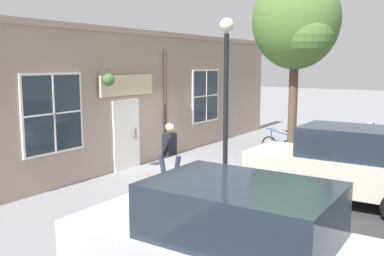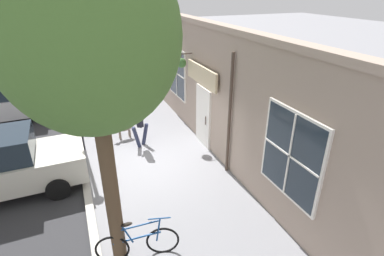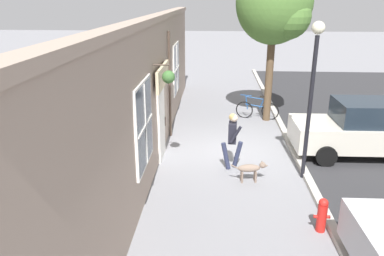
{
  "view_description": "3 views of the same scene",
  "coord_description": "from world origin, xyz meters",
  "px_view_note": "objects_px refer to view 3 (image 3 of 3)",
  "views": [
    {
      "loc": [
        6.56,
        -10.01,
        3.18
      ],
      "look_at": [
        -0.7,
        0.81,
        1.21
      ],
      "focal_mm": 40.0,
      "sensor_mm": 36.0,
      "label": 1
    },
    {
      "loc": [
        1.87,
        8.21,
        5.22
      ],
      "look_at": [
        -1.35,
        0.38,
        1.17
      ],
      "focal_mm": 28.0,
      "sensor_mm": 36.0,
      "label": 2
    },
    {
      "loc": [
        -0.57,
        -11.18,
        4.71
      ],
      "look_at": [
        -1.25,
        -0.37,
        0.9
      ],
      "focal_mm": 35.0,
      "sensor_mm": 36.0,
      "label": 3
    }
  ],
  "objects_px": {
    "leaning_bicycle": "(257,110)",
    "street_tree_by_curb": "(277,5)",
    "fire_hydrant": "(322,214)",
    "dog_on_leash": "(251,168)",
    "pedestrian_walking": "(232,136)",
    "parked_car_mid_block": "(366,129)",
    "street_lamp": "(313,78)"
  },
  "relations": [
    {
      "from": "leaning_bicycle",
      "to": "street_tree_by_curb",
      "type": "bearing_deg",
      "value": -24.96
    },
    {
      "from": "leaning_bicycle",
      "to": "fire_hydrant",
      "type": "distance_m",
      "value": 7.8
    },
    {
      "from": "dog_on_leash",
      "to": "fire_hydrant",
      "type": "xyz_separation_m",
      "value": [
        1.29,
        -2.18,
        0.01
      ]
    },
    {
      "from": "fire_hydrant",
      "to": "pedestrian_walking",
      "type": "bearing_deg",
      "value": 120.63
    },
    {
      "from": "leaning_bicycle",
      "to": "pedestrian_walking",
      "type": "bearing_deg",
      "value": -104.22
    },
    {
      "from": "leaning_bicycle",
      "to": "fire_hydrant",
      "type": "xyz_separation_m",
      "value": [
        0.57,
        -7.78,
        0.02
      ]
    },
    {
      "from": "leaning_bicycle",
      "to": "fire_hydrant",
      "type": "relative_size",
      "value": 2.23
    },
    {
      "from": "parked_car_mid_block",
      "to": "street_lamp",
      "type": "xyz_separation_m",
      "value": [
        -2.21,
        -1.69,
        1.9
      ]
    },
    {
      "from": "leaning_bicycle",
      "to": "street_lamp",
      "type": "height_order",
      "value": "street_lamp"
    },
    {
      "from": "street_tree_by_curb",
      "to": "leaning_bicycle",
      "type": "distance_m",
      "value": 4.07
    },
    {
      "from": "street_tree_by_curb",
      "to": "leaning_bicycle",
      "type": "xyz_separation_m",
      "value": [
        -0.45,
        0.21,
        -4.04
      ]
    },
    {
      "from": "parked_car_mid_block",
      "to": "fire_hydrant",
      "type": "bearing_deg",
      "value": -119.42
    },
    {
      "from": "parked_car_mid_block",
      "to": "street_lamp",
      "type": "bearing_deg",
      "value": -142.63
    },
    {
      "from": "dog_on_leash",
      "to": "street_lamp",
      "type": "relative_size",
      "value": 0.24
    },
    {
      "from": "pedestrian_walking",
      "to": "street_tree_by_curb",
      "type": "bearing_deg",
      "value": 69.99
    },
    {
      "from": "parked_car_mid_block",
      "to": "fire_hydrant",
      "type": "relative_size",
      "value": 5.61
    },
    {
      "from": "street_lamp",
      "to": "leaning_bicycle",
      "type": "bearing_deg",
      "value": 97.87
    },
    {
      "from": "dog_on_leash",
      "to": "leaning_bicycle",
      "type": "height_order",
      "value": "leaning_bicycle"
    },
    {
      "from": "fire_hydrant",
      "to": "dog_on_leash",
      "type": "bearing_deg",
      "value": 120.69
    },
    {
      "from": "street_tree_by_curb",
      "to": "parked_car_mid_block",
      "type": "xyz_separation_m",
      "value": [
        2.49,
        -3.36,
        -3.54
      ]
    },
    {
      "from": "parked_car_mid_block",
      "to": "street_lamp",
      "type": "relative_size",
      "value": 1.04
    },
    {
      "from": "pedestrian_walking",
      "to": "street_tree_by_curb",
      "type": "xyz_separation_m",
      "value": [
        1.66,
        4.57,
        3.43
      ]
    },
    {
      "from": "dog_on_leash",
      "to": "leaning_bicycle",
      "type": "distance_m",
      "value": 5.65
    },
    {
      "from": "pedestrian_walking",
      "to": "street_lamp",
      "type": "distance_m",
      "value": 2.68
    },
    {
      "from": "street_tree_by_curb",
      "to": "street_lamp",
      "type": "distance_m",
      "value": 5.31
    },
    {
      "from": "dog_on_leash",
      "to": "street_lamp",
      "type": "height_order",
      "value": "street_lamp"
    },
    {
      "from": "street_lamp",
      "to": "fire_hydrant",
      "type": "bearing_deg",
      "value": -93.64
    },
    {
      "from": "leaning_bicycle",
      "to": "parked_car_mid_block",
      "type": "bearing_deg",
      "value": -50.49
    },
    {
      "from": "pedestrian_walking",
      "to": "street_lamp",
      "type": "xyz_separation_m",
      "value": [
        1.94,
        -0.48,
        1.79
      ]
    },
    {
      "from": "street_lamp",
      "to": "parked_car_mid_block",
      "type": "bearing_deg",
      "value": 37.37
    },
    {
      "from": "pedestrian_walking",
      "to": "dog_on_leash",
      "type": "height_order",
      "value": "pedestrian_walking"
    },
    {
      "from": "pedestrian_walking",
      "to": "parked_car_mid_block",
      "type": "height_order",
      "value": "parked_car_mid_block"
    }
  ]
}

